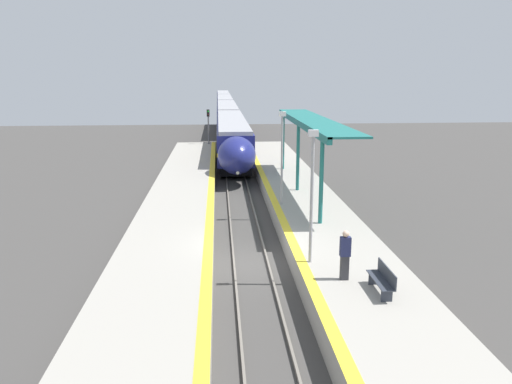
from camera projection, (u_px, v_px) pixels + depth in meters
name	position (u px, v px, depth m)	size (l,w,h in m)	color
ground_plane	(251.00, 264.00, 21.23)	(120.00, 120.00, 0.00)	#423F3D
rail_left	(234.00, 263.00, 21.16)	(0.08, 90.00, 0.15)	slate
rail_right	(268.00, 262.00, 21.27)	(0.08, 90.00, 0.15)	slate
train	(226.00, 110.00, 79.82)	(2.85, 95.21, 3.74)	black
platform_right	(334.00, 252.00, 21.39)	(4.02, 64.00, 0.94)	#9E998E
platform_left	(166.00, 256.00, 20.86)	(3.95, 64.00, 0.94)	#9E998E
platform_bench	(383.00, 279.00, 16.19)	(0.44, 1.75, 0.89)	#2D333D
person_waiting	(345.00, 254.00, 17.13)	(0.36, 0.23, 1.78)	#333338
railway_signal	(208.00, 127.00, 50.31)	(0.28, 0.28, 4.39)	#59595E
lamppost_near	(312.00, 188.00, 18.29)	(0.36, 0.20, 5.02)	#9E9EA3
lamppost_mid	(282.00, 152.00, 26.74)	(0.36, 0.20, 5.02)	#9E9EA3
station_canopy	(308.00, 124.00, 29.75)	(2.02, 16.97, 4.32)	#1E6B66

